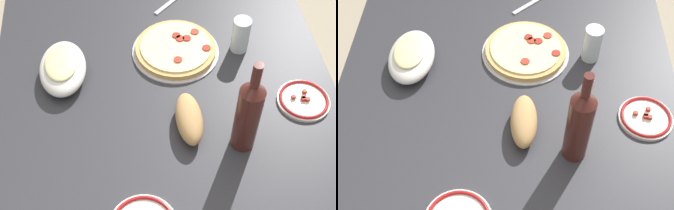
% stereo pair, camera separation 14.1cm
% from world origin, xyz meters
% --- Properties ---
extents(dining_table, '(1.24, 1.10, 0.75)m').
position_xyz_m(dining_table, '(0.00, 0.00, 0.64)').
color(dining_table, '#2D2D33').
rests_on(dining_table, ground).
extents(pepperoni_pizza, '(0.30, 0.30, 0.03)m').
position_xyz_m(pepperoni_pizza, '(-0.25, 0.06, 0.76)').
color(pepperoni_pizza, '#B7B7BC').
rests_on(pepperoni_pizza, dining_table).
extents(baked_pasta_dish, '(0.24, 0.15, 0.08)m').
position_xyz_m(baked_pasta_dish, '(-0.19, -0.32, 0.79)').
color(baked_pasta_dish, white).
rests_on(baked_pasta_dish, dining_table).
extents(wine_bottle, '(0.07, 0.07, 0.33)m').
position_xyz_m(wine_bottle, '(0.14, 0.20, 0.89)').
color(wine_bottle, '#471E19').
rests_on(wine_bottle, dining_table).
extents(water_glass, '(0.06, 0.06, 0.13)m').
position_xyz_m(water_glass, '(-0.24, 0.28, 0.81)').
color(water_glass, silver).
rests_on(water_glass, dining_table).
extents(side_plate_far, '(0.16, 0.16, 0.02)m').
position_xyz_m(side_plate_far, '(0.02, 0.43, 0.76)').
color(side_plate_far, white).
rests_on(side_plate_far, dining_table).
extents(bread_loaf, '(0.19, 0.08, 0.07)m').
position_xyz_m(bread_loaf, '(0.06, 0.06, 0.79)').
color(bread_loaf, tan).
rests_on(bread_loaf, dining_table).
extents(fork_left, '(0.13, 0.14, 0.00)m').
position_xyz_m(fork_left, '(-0.51, 0.07, 0.75)').
color(fork_left, '#B7B7BC').
rests_on(fork_left, dining_table).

